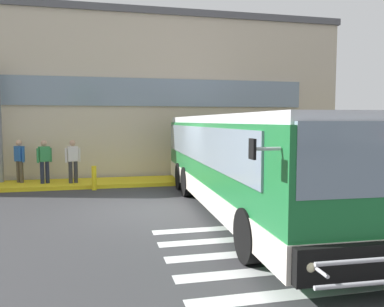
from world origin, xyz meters
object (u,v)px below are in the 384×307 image
(bus_main_foreground, at_px, (244,165))
(passenger_by_doorway, at_px, (44,159))
(passenger_at_curb_edge, at_px, (73,158))
(safety_bollard_yellow, at_px, (94,178))
(passenger_near_column, at_px, (20,159))

(bus_main_foreground, relative_size, passenger_by_doorway, 7.10)
(passenger_at_curb_edge, distance_m, safety_bollard_yellow, 1.42)
(passenger_near_column, height_order, passenger_at_curb_edge, same)
(passenger_near_column, distance_m, passenger_by_doorway, 1.06)
(passenger_by_doorway, distance_m, safety_bollard_yellow, 2.25)
(safety_bollard_yellow, bearing_deg, passenger_near_column, 152.28)
(bus_main_foreground, bearing_deg, passenger_at_curb_edge, 132.74)
(safety_bollard_yellow, bearing_deg, passenger_at_curb_edge, 130.58)
(passenger_at_curb_edge, relative_size, safety_bollard_yellow, 1.86)
(passenger_by_doorway, xyz_separation_m, passenger_at_curb_edge, (1.05, -0.13, 0.03))
(passenger_at_curb_edge, xyz_separation_m, safety_bollard_yellow, (0.81, -0.95, -0.66))
(passenger_by_doorway, relative_size, passenger_at_curb_edge, 1.00)
(safety_bollard_yellow, bearing_deg, passenger_by_doorway, 150.04)
(bus_main_foreground, bearing_deg, passenger_near_column, 139.72)
(bus_main_foreground, height_order, passenger_by_doorway, bus_main_foreground)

